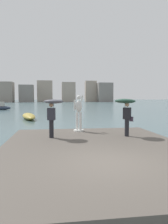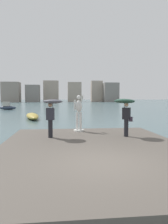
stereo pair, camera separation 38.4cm
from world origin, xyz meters
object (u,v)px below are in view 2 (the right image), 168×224
boat_near (32,116)px  boat_far (7,107)px  statue_white_figure (79,114)px  onlooker_left (52,108)px  onlooker_right (125,106)px

boat_near → boat_far: bearing=111.3°
statue_white_figure → onlooker_left: size_ratio=1.13×
statue_white_figure → boat_far: size_ratio=0.63×
statue_white_figure → onlooker_left: (-1.49, -1.85, 0.44)m
boat_far → boat_near: bearing=-68.7°
onlooker_right → boat_far: 35.22m
onlooker_left → boat_far: 33.89m
statue_white_figure → onlooker_right: bearing=-40.7°
statue_white_figure → onlooker_left: statue_white_figure is taller
statue_white_figure → boat_far: 32.62m
onlooker_left → boat_near: bearing=101.7°
onlooker_right → boat_far: size_ratio=0.57×
onlooker_right → boat_near: size_ratio=0.34×
statue_white_figure → onlooker_left: 2.41m
onlooker_left → onlooker_right: onlooker_right is taller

